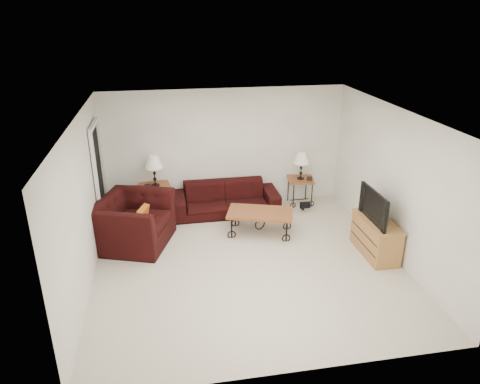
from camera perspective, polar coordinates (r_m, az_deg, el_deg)
name	(u,v)px	position (r m, az deg, el deg)	size (l,w,h in m)	color
ground	(247,262)	(7.60, 0.94, -8.99)	(5.00, 5.00, 0.00)	beige
wall_back	(225,149)	(9.35, -1.95, 5.57)	(5.00, 0.02, 2.50)	white
wall_front	(293,283)	(4.89, 6.74, -11.48)	(5.00, 0.02, 2.50)	white
wall_left	(83,205)	(7.03, -19.44, -1.63)	(0.02, 5.00, 2.50)	white
wall_right	(395,184)	(7.87, 19.16, 0.99)	(0.02, 5.00, 2.50)	white
ceiling	(248,116)	(6.65, 1.08, 9.72)	(5.00, 5.00, 0.00)	white
doorway	(99,181)	(8.62, -17.55, 1.40)	(0.08, 0.94, 2.04)	black
sofa	(226,199)	(9.22, -1.86, -0.86)	(2.18, 0.85, 0.64)	black
side_table_left	(157,200)	(9.31, -10.63, -1.01)	(0.58, 0.58, 0.64)	brown
side_table_right	(300,191)	(9.74, 7.66, 0.10)	(0.54, 0.54, 0.58)	brown
lamp_left	(154,171)	(9.08, -10.91, 2.69)	(0.36, 0.36, 0.64)	black
lamp_right	(301,166)	(9.54, 7.84, 3.35)	(0.33, 0.33, 0.58)	black
photo_frame_left	(148,186)	(9.03, -11.74, 0.72)	(0.13, 0.02, 0.11)	black
photo_frame_right	(310,179)	(9.53, 8.89, 1.72)	(0.12, 0.02, 0.10)	black
coffee_table	(260,223)	(8.42, 2.58, -3.92)	(1.21, 0.65, 0.45)	brown
armchair	(134,222)	(8.20, -13.43, -3.70)	(1.34, 1.17, 0.87)	black
throw_pillow	(142,218)	(8.11, -12.44, -3.26)	(0.39, 0.10, 0.39)	#CB691A
tv_stand	(376,237)	(8.05, 16.95, -5.55)	(0.44, 1.06, 0.64)	#B98745
television	(379,206)	(7.79, 17.30, -1.70)	(0.95, 0.13, 0.55)	black
backpack	(303,201)	(9.45, 8.11, -1.18)	(0.33, 0.25, 0.42)	black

